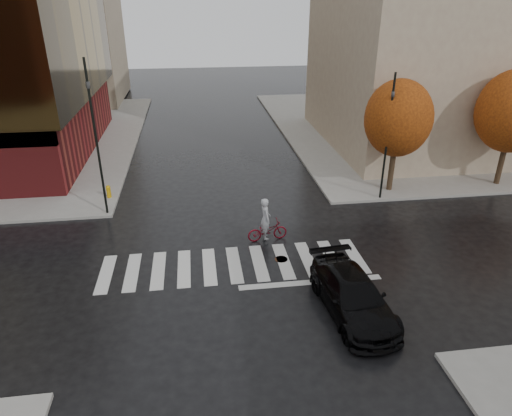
{
  "coord_description": "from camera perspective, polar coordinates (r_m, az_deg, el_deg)",
  "views": [
    {
      "loc": [
        -1.4,
        -16.58,
        10.83
      ],
      "look_at": [
        1.17,
        1.96,
        2.0
      ],
      "focal_mm": 32.0,
      "sensor_mm": 36.0,
      "label": 1
    }
  ],
  "objects": [
    {
      "name": "cyclist",
      "position": [
        21.8,
        1.34,
        -2.29
      ],
      "size": [
        2.0,
        0.89,
        2.2
      ],
      "rotation": [
        0.0,
        0.0,
        1.69
      ],
      "color": "maroon",
      "rests_on": "ground"
    },
    {
      "name": "traffic_light_ne",
      "position": [
        26.01,
        16.21,
        9.31
      ],
      "size": [
        0.16,
        0.19,
        7.02
      ],
      "rotation": [
        0.0,
        0.0,
        3.03
      ],
      "color": "black",
      "rests_on": "sidewalk_ne"
    },
    {
      "name": "tree_ne_a",
      "position": [
        27.3,
        17.36,
        10.63
      ],
      "size": [
        3.8,
        3.8,
        6.5
      ],
      "color": "black",
      "rests_on": "sidewalk_ne"
    },
    {
      "name": "fire_hydrant",
      "position": [
        27.53,
        -17.96,
        2.06
      ],
      "size": [
        0.26,
        0.26,
        0.74
      ],
      "color": "#CD970C",
      "rests_on": "sidewalk_nw"
    },
    {
      "name": "building_ne_tan",
      "position": [
        38.32,
        22.39,
        21.02
      ],
      "size": [
        16.0,
        16.0,
        18.0
      ],
      "primitive_type": "cube",
      "color": "gray",
      "rests_on": "sidewalk_ne"
    },
    {
      "name": "traffic_light_nw",
      "position": [
        24.25,
        -19.54,
        9.41
      ],
      "size": [
        0.21,
        0.17,
        8.0
      ],
      "rotation": [
        0.0,
        0.0,
        -1.53
      ],
      "color": "black",
      "rests_on": "sidewalk_nw"
    },
    {
      "name": "manhole",
      "position": [
        20.64,
        3.17,
        -6.41
      ],
      "size": [
        0.61,
        0.61,
        0.01
      ],
      "primitive_type": "cylinder",
      "rotation": [
        0.0,
        0.0,
        0.05
      ],
      "color": "#4B2C1B",
      "rests_on": "ground"
    },
    {
      "name": "ground",
      "position": [
        19.85,
        -2.58,
        -7.84
      ],
      "size": [
        120.0,
        120.0,
        0.0
      ],
      "primitive_type": "plane",
      "color": "black",
      "rests_on": "ground"
    },
    {
      "name": "crosswalk",
      "position": [
        20.27,
        -2.72,
        -7.06
      ],
      "size": [
        12.0,
        3.0,
        0.01
      ],
      "primitive_type": "cube",
      "color": "silver",
      "rests_on": "ground"
    },
    {
      "name": "sedan",
      "position": [
        17.49,
        12.0,
        -10.65
      ],
      "size": [
        2.51,
        5.24,
        1.47
      ],
      "primitive_type": "imported",
      "rotation": [
        0.0,
        0.0,
        0.09
      ],
      "color": "black",
      "rests_on": "ground"
    },
    {
      "name": "sidewalk_ne",
      "position": [
        45.05,
        22.55,
        9.54
      ],
      "size": [
        30.0,
        30.0,
        0.15
      ],
      "primitive_type": "cube",
      "color": "gray",
      "rests_on": "ground"
    },
    {
      "name": "building_nw_far",
      "position": [
        55.53,
        -25.13,
        22.41
      ],
      "size": [
        14.0,
        12.0,
        20.0
      ],
      "primitive_type": "cube",
      "color": "gray",
      "rests_on": "sidewalk_nw"
    }
  ]
}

